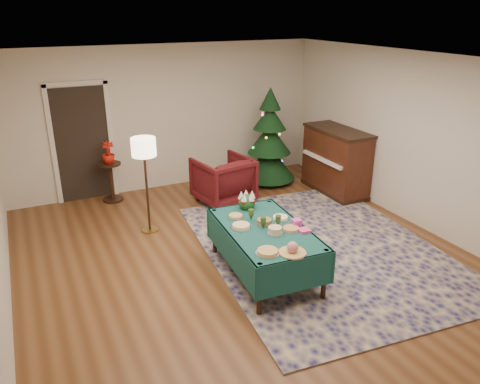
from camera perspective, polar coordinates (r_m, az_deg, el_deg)
name	(u,v)px	position (r m, az deg, el deg)	size (l,w,h in m)	color
room_shell	(253,172)	(5.94, 1.56, 2.40)	(7.00, 7.00, 7.00)	#593319
doorway	(82,141)	(8.79, -18.67, 5.93)	(1.08, 0.04, 2.16)	black
rug	(320,248)	(7.00, 9.76, -6.80)	(3.20, 4.20, 0.02)	#16144C
buffet_table	(265,238)	(6.05, 3.07, -5.58)	(1.14, 1.81, 0.68)	black
platter_0	(268,252)	(5.40, 3.40, -7.28)	(0.28, 0.28, 0.04)	silver
platter_1	(292,249)	(5.41, 6.42, -6.93)	(0.33, 0.33, 0.15)	silver
platter_2	(275,231)	(5.84, 4.29, -4.71)	(0.20, 0.20, 0.09)	silver
platter_3	(291,229)	(5.96, 6.21, -4.49)	(0.24, 0.24, 0.04)	silver
platter_4	(241,226)	(5.99, 0.14, -4.18)	(0.27, 0.27, 0.05)	silver
platter_5	(264,222)	(6.10, 2.99, -3.63)	(0.22, 0.22, 0.06)	silver
platter_6	(280,218)	(6.25, 4.95, -3.14)	(0.23, 0.23, 0.04)	silver
platter_7	(236,216)	(6.27, -0.54, -2.97)	(0.21, 0.21, 0.04)	silver
goblet_0	(251,215)	(6.16, 1.36, -2.76)	(0.07, 0.07, 0.16)	#2D471E
goblet_1	(278,221)	(6.00, 4.67, -3.53)	(0.07, 0.07, 0.16)	#2D471E
goblet_2	(263,223)	(5.95, 2.85, -3.74)	(0.07, 0.07, 0.16)	#2D471E
napkin_stack	(304,230)	(5.94, 7.82, -4.67)	(0.14, 0.14, 0.04)	#F94595
gift_box	(297,223)	(6.07, 6.91, -3.72)	(0.11, 0.11, 0.09)	#E53FB7
centerpiece	(247,201)	(6.51, 0.85, -1.05)	(0.24, 0.24, 0.28)	#1E4C1E
armchair	(223,178)	(8.35, -2.07, 1.73)	(0.90, 0.84, 0.93)	#4C1013
floor_lamp	(144,153)	(7.11, -11.62, 4.69)	(0.37, 0.37, 1.52)	#A57F3F
side_table	(111,183)	(8.77, -15.40, 1.12)	(0.40, 0.40, 0.72)	black
potted_plant	(109,157)	(8.62, -15.71, 4.10)	(0.22, 0.40, 0.22)	red
christmas_tree	(269,141)	(9.26, 3.60, 6.24)	(1.15, 1.15, 1.90)	black
piano	(336,162)	(8.98, 11.59, 3.63)	(0.68, 1.42, 1.22)	black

